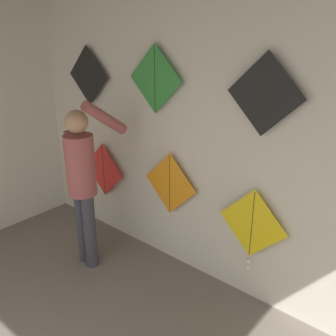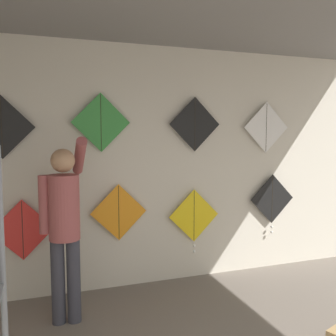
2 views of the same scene
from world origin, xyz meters
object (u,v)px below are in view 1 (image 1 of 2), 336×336
shopkeeper (82,176)px  kite_6 (265,95)px  kite_1 (170,184)px  kite_2 (252,226)px  kite_5 (155,79)px  kite_0 (104,170)px  kite_4 (88,76)px

shopkeeper → kite_6: size_ratio=2.72×
shopkeeper → kite_1: size_ratio=2.72×
shopkeeper → kite_2: (1.57, 0.58, -0.22)m
kite_5 → kite_6: (1.12, 0.00, -0.01)m
kite_2 → kite_5: (-1.12, 0.00, 1.14)m
kite_2 → kite_5: kite_5 is taller
kite_0 → kite_5: bearing=0.0°
kite_0 → kite_2: (1.96, -0.00, -0.01)m
kite_1 → kite_2: bearing=-0.0°
kite_6 → kite_2: bearing=-170.7°
kite_2 → kite_5: size_ratio=1.21×
kite_4 → shopkeeper: bearing=-46.6°
kite_0 → kite_5: size_ratio=1.00×
kite_2 → kite_1: bearing=180.0°
kite_1 → kite_2: size_ratio=0.82×
kite_1 → kite_5: kite_5 is taller
kite_2 → kite_6: bearing=9.3°
kite_4 → kite_1: bearing=0.0°
shopkeeper → kite_4: (-0.55, 0.58, 0.86)m
shopkeeper → kite_1: 0.87m
shopkeeper → kite_2: 1.69m
kite_4 → kite_6: (2.12, 0.00, 0.04)m
kite_1 → kite_4: size_ratio=1.00×
kite_1 → kite_5: (-0.19, 0.00, 1.01)m
kite_0 → kite_2: size_ratio=0.82×
shopkeeper → kite_1: bearing=49.8°
kite_0 → kite_6: 2.26m
kite_4 → kite_6: 2.12m
kite_0 → kite_4: size_ratio=1.00×
kite_2 → kite_0: bearing=180.0°
kite_0 → shopkeeper: bearing=-56.2°
kite_1 → kite_5: bearing=180.0°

